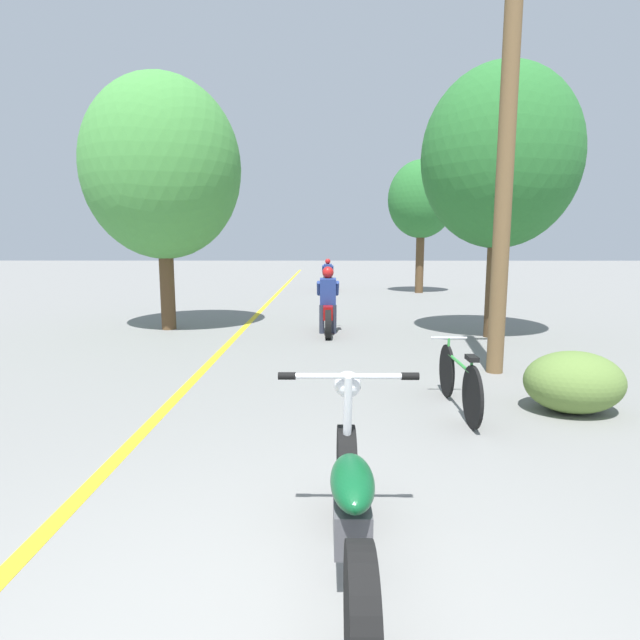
% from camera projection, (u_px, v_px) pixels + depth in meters
% --- Properties ---
extents(lane_stripe_center, '(0.14, 48.00, 0.01)m').
position_uv_depth(lane_stripe_center, '(262.00, 310.00, 14.67)').
color(lane_stripe_center, yellow).
rests_on(lane_stripe_center, ground).
extents(utility_pole, '(1.10, 0.24, 6.40)m').
position_uv_depth(utility_pole, '(506.00, 144.00, 6.98)').
color(utility_pole, brown).
rests_on(utility_pole, ground).
extents(roadside_tree_right_near, '(3.10, 2.79, 5.38)m').
position_uv_depth(roadside_tree_right_near, '(500.00, 158.00, 9.82)').
color(roadside_tree_right_near, '#513A23').
rests_on(roadside_tree_right_near, ground).
extents(roadside_tree_right_far, '(2.61, 2.35, 5.16)m').
position_uv_depth(roadside_tree_right_far, '(422.00, 200.00, 19.41)').
color(roadside_tree_right_far, '#513A23').
rests_on(roadside_tree_right_far, ground).
extents(roadside_tree_left, '(3.40, 3.06, 5.49)m').
position_uv_depth(roadside_tree_left, '(162.00, 169.00, 10.78)').
color(roadside_tree_left, '#513A23').
rests_on(roadside_tree_left, ground).
extents(roadside_bush, '(1.10, 0.88, 0.70)m').
position_uv_depth(roadside_bush, '(574.00, 382.00, 5.64)').
color(roadside_bush, '#5B7A38').
rests_on(roadside_bush, ground).
extents(motorcycle_foreground, '(0.89, 2.04, 1.09)m').
position_uv_depth(motorcycle_foreground, '(352.00, 512.00, 2.76)').
color(motorcycle_foreground, black).
rests_on(motorcycle_foreground, ground).
extents(motorcycle_rider_lead, '(0.50, 2.01, 1.43)m').
position_uv_depth(motorcycle_rider_lead, '(328.00, 308.00, 10.72)').
color(motorcycle_rider_lead, black).
rests_on(motorcycle_rider_lead, ground).
extents(motorcycle_rider_far, '(0.50, 2.04, 1.33)m').
position_uv_depth(motorcycle_rider_far, '(328.00, 278.00, 20.91)').
color(motorcycle_rider_far, black).
rests_on(motorcycle_rider_far, ground).
extents(bicycle_parked, '(0.44, 1.76, 0.77)m').
position_uv_depth(bicycle_parked, '(459.00, 380.00, 5.68)').
color(bicycle_parked, black).
rests_on(bicycle_parked, ground).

